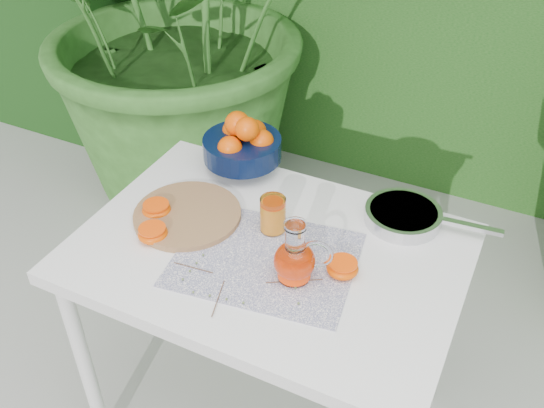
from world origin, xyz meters
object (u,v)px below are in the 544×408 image
at_px(juice_pitcher, 295,259).
at_px(saute_pan, 404,215).
at_px(white_table, 269,270).
at_px(cutting_board, 188,215).
at_px(fruit_bowl, 243,144).

height_order(juice_pitcher, saute_pan, juice_pitcher).
bearing_deg(juice_pitcher, white_table, 146.12).
height_order(cutting_board, saute_pan, saute_pan).
height_order(white_table, fruit_bowl, fruit_bowl).
relative_size(juice_pitcher, saute_pan, 0.45).
bearing_deg(white_table, cutting_board, 177.02).
height_order(cutting_board, juice_pitcher, juice_pitcher).
relative_size(cutting_board, saute_pan, 0.79).
bearing_deg(fruit_bowl, cutting_board, -94.17).
xyz_separation_m(cutting_board, juice_pitcher, (0.37, -0.09, 0.05)).
bearing_deg(juice_pitcher, fruit_bowl, 132.54).
distance_m(fruit_bowl, saute_pan, 0.53).
xyz_separation_m(fruit_bowl, juice_pitcher, (0.34, -0.37, -0.02)).
bearing_deg(saute_pan, fruit_bowl, 175.49).
height_order(white_table, juice_pitcher, juice_pitcher).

